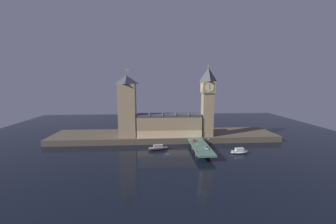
{
  "coord_description": "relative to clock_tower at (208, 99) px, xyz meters",
  "views": [
    {
      "loc": [
        -10.17,
        -163.08,
        56.64
      ],
      "look_at": [
        1.91,
        20.0,
        29.71
      ],
      "focal_mm": 22.0,
      "sensor_mm": 36.0,
      "label": 1
    }
  ],
  "objects": [
    {
      "name": "car_northbound_lead",
      "position": [
        -15.89,
        -19.08,
        -33.96
      ],
      "size": [
        2.09,
        4.26,
        1.58
      ],
      "color": "red",
      "rests_on": "bridge"
    },
    {
      "name": "street_lamp_near",
      "position": [
        -19.18,
        -46.24,
        -30.74
      ],
      "size": [
        1.34,
        0.6,
        6.34
      ],
      "color": "#2D3333",
      "rests_on": "bridge"
    },
    {
      "name": "boat_upstream",
      "position": [
        -47.18,
        -23.71,
        -38.6
      ],
      "size": [
        17.96,
        6.44,
        4.72
      ],
      "color": "#28282D",
      "rests_on": "ground_plane"
    },
    {
      "name": "boat_downstream",
      "position": [
        17.54,
        -35.7,
        -38.73
      ],
      "size": [
        14.53,
        5.73,
        4.38
      ],
      "color": "white",
      "rests_on": "ground_plane"
    },
    {
      "name": "street_lamp_mid",
      "position": [
        -6.81,
        -31.52,
        -30.97
      ],
      "size": [
        1.34,
        0.6,
        5.97
      ],
      "color": "#2D3333",
      "rests_on": "bridge"
    },
    {
      "name": "pedestrian_far_rail",
      "position": [
        -18.78,
        -24.0,
        -33.72
      ],
      "size": [
        0.38,
        0.38,
        1.84
      ],
      "color": "black",
      "rests_on": "bridge"
    },
    {
      "name": "embankment",
      "position": [
        -39.67,
        12.48,
        -37.6
      ],
      "size": [
        220.0,
        42.0,
        5.44
      ],
      "color": "brown",
      "rests_on": "ground_plane"
    },
    {
      "name": "clock_tower",
      "position": [
        0.0,
        0.0,
        0.0
      ],
      "size": [
        12.36,
        12.47,
        66.01
      ],
      "color": "tan",
      "rests_on": "embankment"
    },
    {
      "name": "pedestrian_near_rail",
      "position": [
        -18.78,
        -46.81,
        -33.76
      ],
      "size": [
        0.38,
        0.38,
        1.77
      ],
      "color": "black",
      "rests_on": "bridge"
    },
    {
      "name": "car_southbound_lead",
      "position": [
        -10.1,
        -39.17,
        -34.04
      ],
      "size": [
        2.01,
        4.72,
        1.42
      ],
      "color": "silver",
      "rests_on": "bridge"
    },
    {
      "name": "bridge",
      "position": [
        -12.99,
        -31.52,
        -36.14
      ],
      "size": [
        13.15,
        46.0,
        5.62
      ],
      "color": "#4C7560",
      "rests_on": "ground_plane"
    },
    {
      "name": "ground_plane",
      "position": [
        -39.67,
        -26.52,
        -40.33
      ],
      "size": [
        400.0,
        400.0,
        0.0
      ],
      "primitive_type": "plane",
      "color": "black"
    },
    {
      "name": "parliament_hall",
      "position": [
        -36.2,
        3.1,
        -24.49
      ],
      "size": [
        60.21,
        18.59,
        24.97
      ],
      "color": "tan",
      "rests_on": "embankment"
    },
    {
      "name": "victoria_tower",
      "position": [
        -75.17,
        2.77,
        -6.2
      ],
      "size": [
        15.9,
        15.9,
        63.09
      ],
      "color": "tan",
      "rests_on": "embankment"
    }
  ]
}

